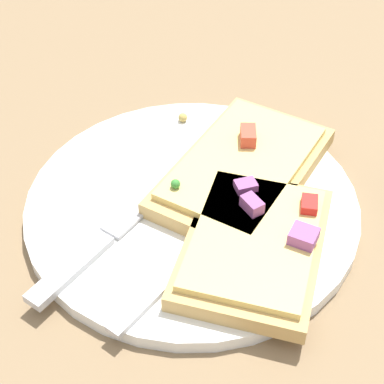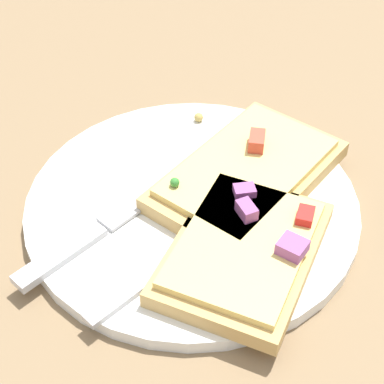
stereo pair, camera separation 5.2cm
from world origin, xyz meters
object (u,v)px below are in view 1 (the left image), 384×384
Objects in this scene: knife at (114,230)px; pizza_slice_corner at (255,244)px; pizza_slice_main at (243,168)px; plate at (192,206)px; fork at (217,229)px.

knife is 1.33× the size of pizza_slice_corner.
plate is at bearing -25.41° from pizza_slice_main.
pizza_slice_main reaches higher than fork.
pizza_slice_main is (-0.01, 0.07, 0.01)m from fork.
knife is 0.11m from pizza_slice_corner.
pizza_slice_corner reaches higher than knife.
pizza_slice_main reaches higher than pizza_slice_corner.
pizza_slice_corner is at bearing 33.04° from pizza_slice_main.
plate is 0.08m from pizza_slice_corner.
fork reaches higher than plate.
plate is 0.05m from pizza_slice_main.
plate is 0.04m from fork.
pizza_slice_corner is at bearing -65.28° from knife.
pizza_slice_main reaches higher than plate.
knife is 1.21× the size of pizza_slice_main.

